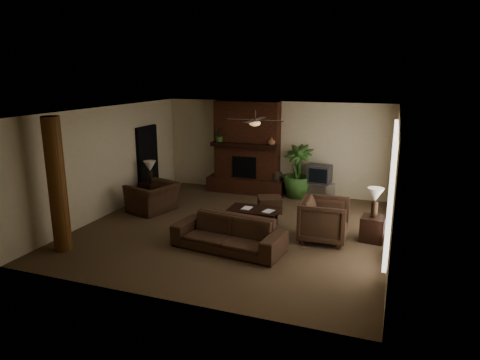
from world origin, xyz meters
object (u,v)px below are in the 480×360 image
at_px(lamp_left, 150,168).
at_px(coffee_table, 254,211).
at_px(tv_stand, 318,191).
at_px(floor_plant, 297,183).
at_px(side_table_left, 151,192).
at_px(ottoman, 270,204).
at_px(armchair_right, 324,218).
at_px(floor_vase, 276,181).
at_px(lamp_right, 375,197).
at_px(log_column, 57,185).
at_px(sofa, 228,228).
at_px(armchair_left, 153,193).
at_px(side_table_right, 373,229).

bearing_deg(lamp_left, coffee_table, -14.90).
bearing_deg(tv_stand, floor_plant, -156.72).
bearing_deg(coffee_table, side_table_left, 164.42).
bearing_deg(ottoman, armchair_right, -42.80).
bearing_deg(ottoman, floor_vase, 99.20).
bearing_deg(lamp_right, coffee_table, -179.50).
distance_m(ottoman, floor_plant, 1.68).
xyz_separation_m(side_table_left, lamp_right, (6.23, -0.94, 0.73)).
distance_m(coffee_table, floor_plant, 2.86).
height_order(side_table_left, lamp_left, lamp_left).
relative_size(log_column, floor_vase, 3.64).
xyz_separation_m(floor_vase, floor_plant, (0.65, 0.00, 0.01)).
distance_m(sofa, lamp_right, 3.27).
bearing_deg(coffee_table, lamp_right, 0.50).
distance_m(armchair_left, side_table_left, 1.02).
xyz_separation_m(side_table_right, lamp_right, (0.00, 0.03, 0.73)).
bearing_deg(side_table_right, floor_vase, 136.50).
relative_size(sofa, tv_stand, 2.77).
height_order(coffee_table, floor_plant, floor_plant).
relative_size(floor_plant, side_table_left, 2.84).
xyz_separation_m(sofa, floor_vase, (-0.15, 4.35, -0.03)).
height_order(coffee_table, lamp_right, lamp_right).
height_order(floor_plant, lamp_right, lamp_right).
bearing_deg(log_column, coffee_table, 39.38).
xyz_separation_m(armchair_left, ottoman, (2.94, 1.05, -0.31)).
bearing_deg(armchair_left, log_column, 6.36).
xyz_separation_m(armchair_left, side_table_left, (-0.58, 0.81, -0.24)).
height_order(armchair_right, tv_stand, armchair_right).
height_order(lamp_left, lamp_right, same).
height_order(side_table_right, lamp_right, lamp_right).
height_order(ottoman, tv_stand, tv_stand).
relative_size(tv_stand, side_table_right, 1.55).
distance_m(ottoman, lamp_left, 3.56).
relative_size(armchair_left, floor_vase, 1.53).
xyz_separation_m(tv_stand, lamp_right, (1.71, -2.80, 0.75)).
xyz_separation_m(coffee_table, side_table_left, (-3.46, 0.96, -0.10)).
distance_m(armchair_left, side_table_right, 5.66).
relative_size(coffee_table, side_table_left, 2.18).
relative_size(tv_stand, lamp_right, 1.31).
bearing_deg(armchair_right, side_table_left, 73.83).
height_order(armchair_left, floor_vase, armchair_left).
xyz_separation_m(armchair_right, lamp_right, (1.02, 0.39, 0.48)).
bearing_deg(tv_stand, lamp_right, -35.28).
relative_size(floor_vase, side_table_right, 1.40).
height_order(floor_plant, side_table_right, floor_plant).
relative_size(tv_stand, floor_plant, 0.54).
xyz_separation_m(log_column, lamp_left, (-0.07, 3.63, -0.40)).
distance_m(ottoman, tv_stand, 1.90).
relative_size(floor_plant, lamp_left, 2.40).
bearing_deg(side_table_left, sofa, -36.26).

